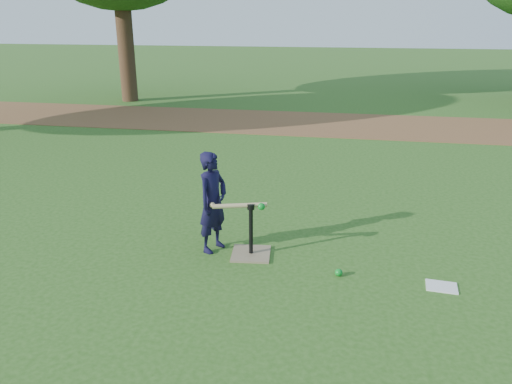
# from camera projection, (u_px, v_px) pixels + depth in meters

# --- Properties ---
(ground) EXTENTS (80.00, 80.00, 0.00)m
(ground) POSITION_uv_depth(u_px,v_px,m) (255.00, 257.00, 5.60)
(ground) COLOR #285116
(ground) RESTS_ON ground
(dirt_strip) EXTENTS (24.00, 3.00, 0.01)m
(dirt_strip) POSITION_uv_depth(u_px,v_px,m) (312.00, 123.00, 12.54)
(dirt_strip) COLOR brown
(dirt_strip) RESTS_ON ground
(child) EXTENTS (0.42, 0.50, 1.16)m
(child) POSITION_uv_depth(u_px,v_px,m) (213.00, 202.00, 5.60)
(child) COLOR black
(child) RESTS_ON ground
(wiffle_ball_ground) EXTENTS (0.08, 0.08, 0.08)m
(wiffle_ball_ground) POSITION_uv_depth(u_px,v_px,m) (339.00, 272.00, 5.18)
(wiffle_ball_ground) COLOR #0B8120
(wiffle_ball_ground) RESTS_ON ground
(clipboard) EXTENTS (0.32, 0.25, 0.01)m
(clipboard) POSITION_uv_depth(u_px,v_px,m) (442.00, 287.00, 4.98)
(clipboard) COLOR white
(clipboard) RESTS_ON ground
(batting_tee) EXTENTS (0.47, 0.47, 0.61)m
(batting_tee) POSITION_uv_depth(u_px,v_px,m) (251.00, 246.00, 5.62)
(batting_tee) COLOR #847154
(batting_tee) RESTS_ON ground
(swing_action) EXTENTS (0.63, 0.22, 0.08)m
(swing_action) POSITION_uv_depth(u_px,v_px,m) (241.00, 206.00, 5.46)
(swing_action) COLOR tan
(swing_action) RESTS_ON ground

